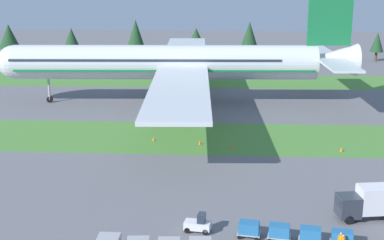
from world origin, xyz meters
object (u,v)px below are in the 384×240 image
Objects in this scene: cargo_dolly_third at (310,234)px; taxiway_marker_0 at (231,147)px; cargo_dolly_fourth at (342,237)px; ground_crew_loader at (341,240)px; cargo_dolly_lead at (249,228)px; taxiway_marker_1 at (341,149)px; cargo_dolly_second at (279,231)px; taxiway_marker_3 at (154,139)px; airliner at (177,62)px; taxiway_marker_2 at (200,142)px; catering_truck at (371,201)px; baggage_tug at (198,224)px.

cargo_dolly_third reaches higher than taxiway_marker_0.
ground_crew_loader reaches higher than cargo_dolly_fourth.
cargo_dolly_fourth is at bearing -90.00° from cargo_dolly_lead.
cargo_dolly_third reaches higher than taxiway_marker_1.
cargo_dolly_lead and cargo_dolly_second have the same top height.
ground_crew_loader is 39.25m from taxiway_marker_3.
airliner reaches higher than ground_crew_loader.
cargo_dolly_lead and cargo_dolly_fourth have the same top height.
ground_crew_loader is 2.70× the size of taxiway_marker_3.
taxiway_marker_2 is at bearing 26.13° from cargo_dolly_second.
ground_crew_loader is at bearing -56.84° from taxiway_marker_3.
cargo_dolly_third is 36.90m from taxiway_marker_3.
cargo_dolly_third is at bearing -90.00° from cargo_dolly_lead.
ground_crew_loader reaches higher than cargo_dolly_lead.
cargo_dolly_second is 29.86m from taxiway_marker_1.
catering_truck is (9.89, 5.25, 1.03)m from cargo_dolly_second.
catering_truck reaches higher than cargo_dolly_lead.
cargo_dolly_lead is 5.80m from cargo_dolly_third.
baggage_tug is 7.93m from cargo_dolly_second.
cargo_dolly_second is at bearing 163.53° from ground_crew_loader.
cargo_dolly_lead is (11.62, -55.90, -7.12)m from airliner.
ground_crew_loader is (-0.26, -0.67, 0.03)m from cargo_dolly_fourth.
cargo_dolly_lead is at bearing -90.00° from baggage_tug.
taxiway_marker_3 is at bearing 123.19° from ground_crew_loader.
cargo_dolly_second is 35.09m from taxiway_marker_3.
taxiway_marker_1 reaches higher than taxiway_marker_0.
cargo_dolly_second is at bearing -73.30° from taxiway_marker_2.
airliner is 61.20m from cargo_dolly_fourth.
taxiway_marker_3 is at bearing 24.72° from baggage_tug.
taxiway_marker_2 is (-14.63, 30.64, -0.57)m from cargo_dolly_fourth.
cargo_dolly_fourth is (2.86, -0.48, 0.00)m from cargo_dolly_third.
baggage_tug is 10.83m from cargo_dolly_third.
taxiway_marker_1 is at bearing -1.68° from taxiway_marker_0.
cargo_dolly_lead is at bearing -66.87° from taxiway_marker_3.
cargo_dolly_lead is at bearing -86.93° from taxiway_marker_0.
catering_truck reaches higher than taxiway_marker_0.
taxiway_marker_0 is at bearing 28.58° from cargo_dolly_fourth.
taxiway_marker_2 is (-6.04, 29.21, -0.57)m from cargo_dolly_lead.
baggage_tug reaches higher than ground_crew_loader.
taxiway_marker_1 is 27.70m from taxiway_marker_3.
cargo_dolly_third is at bearing -59.26° from taxiway_marker_3.
baggage_tug is 13.73m from cargo_dolly_fourth.
catering_truck is (4.17, 6.20, 1.03)m from cargo_dolly_fourth.
ground_crew_loader is (-4.42, -6.87, -1.01)m from catering_truck.
airliner is at bearing 101.81° from taxiway_marker_2.
cargo_dolly_second is at bearing -62.88° from taxiway_marker_3.
cargo_dolly_third is 2.90m from cargo_dolly_fourth.
ground_crew_loader is 2.51× the size of taxiway_marker_2.
baggage_tug is at bearing -87.81° from taxiway_marker_2.
cargo_dolly_second is at bearing 90.00° from cargo_dolly_fourth.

